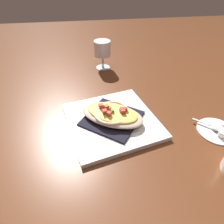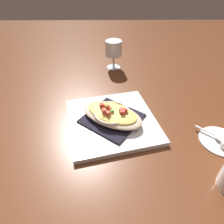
# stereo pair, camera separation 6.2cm
# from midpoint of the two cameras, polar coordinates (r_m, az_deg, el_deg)

# --- Properties ---
(ground_plane) EXTENTS (2.60, 2.60, 0.00)m
(ground_plane) POSITION_cam_midpoint_polar(r_m,az_deg,el_deg) (0.65, -2.73, -3.25)
(ground_plane) COLOR #5C311A
(square_plate) EXTENTS (0.34, 0.34, 0.02)m
(square_plate) POSITION_cam_midpoint_polar(r_m,az_deg,el_deg) (0.64, -2.75, -2.72)
(square_plate) COLOR white
(square_plate) RESTS_ON ground_plane
(folded_napkin) EXTENTS (0.23, 0.23, 0.01)m
(folded_napkin) POSITION_cam_midpoint_polar(r_m,az_deg,el_deg) (0.64, -2.78, -1.99)
(folded_napkin) COLOR black
(folded_napkin) RESTS_ON square_plate
(gratin_dish) EXTENTS (0.21, 0.24, 0.04)m
(gratin_dish) POSITION_cam_midpoint_polar(r_m,az_deg,el_deg) (0.62, -2.84, -0.62)
(gratin_dish) COLOR beige
(gratin_dish) RESTS_ON folded_napkin
(stemmed_glass) EXTENTS (0.08, 0.08, 0.13)m
(stemmed_glass) POSITION_cam_midpoint_polar(r_m,az_deg,el_deg) (0.95, -4.81, 17.73)
(stemmed_glass) COLOR white
(stemmed_glass) RESTS_ON ground_plane
(creamer_saucer) EXTENTS (0.12, 0.12, 0.01)m
(creamer_saucer) POSITION_cam_midpoint_polar(r_m,az_deg,el_deg) (0.69, 26.32, -4.97)
(creamer_saucer) COLOR white
(creamer_saucer) RESTS_ON ground_plane
(spoon) EXTENTS (0.08, 0.09, 0.01)m
(spoon) POSITION_cam_midpoint_polar(r_m,az_deg,el_deg) (0.68, 26.24, -4.26)
(spoon) COLOR silver
(spoon) RESTS_ON creamer_saucer
(creamer_cup_0) EXTENTS (0.02, 0.02, 0.02)m
(creamer_cup_0) POSITION_cam_midpoint_polar(r_m,az_deg,el_deg) (0.66, 27.59, -5.83)
(creamer_cup_0) COLOR white
(creamer_cup_0) RESTS_ON creamer_saucer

